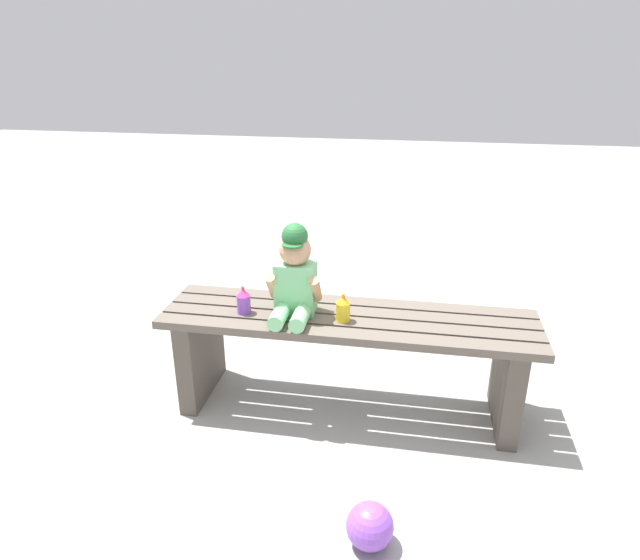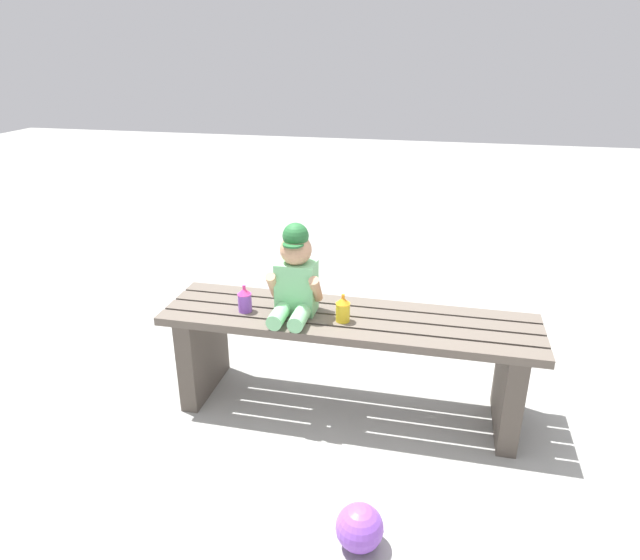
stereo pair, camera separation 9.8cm
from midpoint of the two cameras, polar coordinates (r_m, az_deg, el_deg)
name	(u,v)px [view 2 (the right image)]	position (r m, az deg, el deg)	size (l,w,h in m)	color
ground_plane	(347,406)	(2.67, 3.81, -12.78)	(16.00, 16.00, 0.00)	#999993
park_bench	(348,347)	(2.50, 4.00, -6.84)	(1.63, 0.41, 0.47)	#60564C
child_figure	(295,276)	(2.37, -1.39, 0.41)	(0.23, 0.27, 0.40)	#7FCC8C
sippy_cup_left	(245,299)	(2.46, -6.58, -1.96)	(0.06, 0.06, 0.12)	#8C4CCC
sippy_cup_right	(343,309)	(2.36, 3.55, -2.95)	(0.06, 0.06, 0.12)	yellow
toy_ball	(360,528)	(2.03, 5.58, -23.92)	(0.16, 0.16, 0.16)	#8C4CCC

